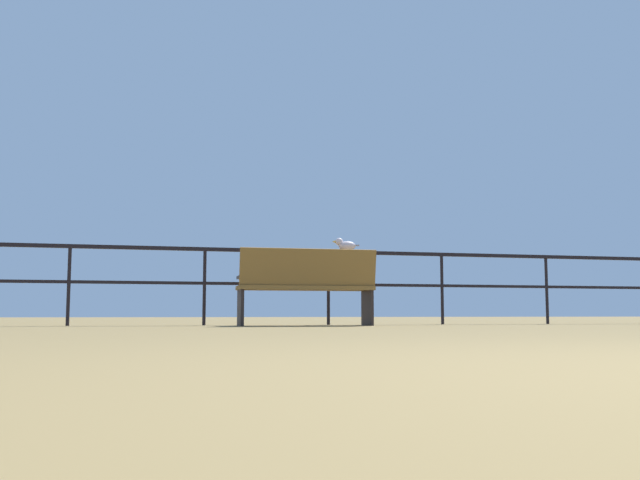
# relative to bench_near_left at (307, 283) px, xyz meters

# --- Properties ---
(pier_railing) EXTENTS (21.94, 0.05, 1.02)m
(pier_railing) POSITION_rel_bench_near_left_xyz_m (-0.36, 0.72, 0.21)
(pier_railing) COLOR black
(pier_railing) RESTS_ON ground_plane
(bench_near_left) EXTENTS (1.73, 0.72, 0.96)m
(bench_near_left) POSITION_rel_bench_near_left_xyz_m (0.00, 0.00, 0.00)
(bench_near_left) COLOR brown
(bench_near_left) RESTS_ON ground_plane
(seagull_on_rail) EXTENTS (0.38, 0.20, 0.18)m
(seagull_on_rail) POSITION_rel_bench_near_left_xyz_m (0.73, 0.73, 0.57)
(seagull_on_rail) COLOR silver
(seagull_on_rail) RESTS_ON pier_railing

